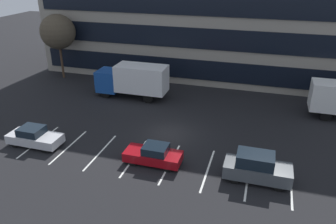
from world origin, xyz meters
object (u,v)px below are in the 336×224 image
box_truck_blue (133,79)px  bare_tree (58,32)px  sedan_maroon (154,155)px  suv_charcoal (257,168)px  sedan_silver (34,137)px

box_truck_blue → bare_tree: size_ratio=0.99×
sedan_maroon → suv_charcoal: size_ratio=0.94×
box_truck_blue → bare_tree: bare_tree is taller
sedan_maroon → bare_tree: (-17.25, 15.16, 5.00)m
sedan_maroon → suv_charcoal: bearing=0.4°
box_truck_blue → sedan_silver: bearing=-107.3°
suv_charcoal → bare_tree: (-24.50, 15.11, 4.74)m
sedan_maroon → suv_charcoal: (7.25, 0.06, 0.26)m
sedan_silver → sedan_maroon: bearing=1.5°
box_truck_blue → suv_charcoal: box_truck_blue is taller
bare_tree → box_truck_blue: bearing=-18.2°
suv_charcoal → bare_tree: size_ratio=0.57×
suv_charcoal → sedan_maroon: bearing=-179.6°
box_truck_blue → bare_tree: bearing=161.8°
suv_charcoal → sedan_silver: suv_charcoal is taller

